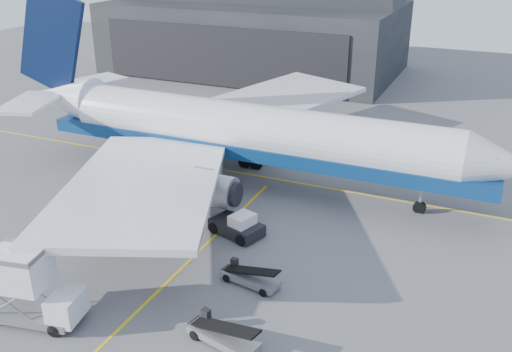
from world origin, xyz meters
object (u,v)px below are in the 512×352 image
at_px(airliner, 235,130).
at_px(catering_truck, 23,287).
at_px(pushback_tug, 238,226).
at_px(belt_loader_b, 250,277).
at_px(belt_loader_a, 223,335).

bearing_deg(airliner, catering_truck, -95.65).
bearing_deg(airliner, pushback_tug, -63.61).
height_order(airliner, belt_loader_b, airliner).
bearing_deg(pushback_tug, belt_loader_a, -50.43).
relative_size(catering_truck, pushback_tug, 1.50).
distance_m(airliner, catering_truck, 26.42).
bearing_deg(belt_loader_a, pushback_tug, 124.68).
distance_m(belt_loader_a, belt_loader_b, 6.68).
xyz_separation_m(pushback_tug, belt_loader_a, (5.13, -12.82, -0.17)).
relative_size(airliner, belt_loader_b, 11.33).
bearing_deg(catering_truck, pushback_tug, 53.36).
xyz_separation_m(pushback_tug, belt_loader_b, (3.94, -6.25, -0.23)).
bearing_deg(catering_truck, belt_loader_a, 2.51).
xyz_separation_m(belt_loader_a, belt_loader_b, (-1.19, 6.57, -0.05)).
bearing_deg(catering_truck, airliner, 73.65).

